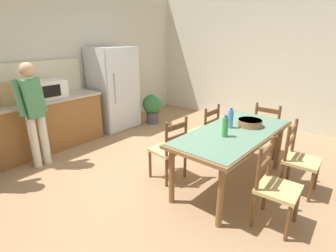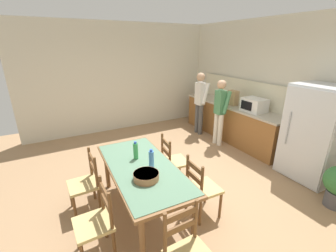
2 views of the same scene
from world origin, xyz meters
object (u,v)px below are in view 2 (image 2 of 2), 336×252
object	(u,v)px
serving_bowl	(146,176)
chair_side_far_left	(173,161)
bottle_off_centre	(151,159)
chair_side_near_right	(96,222)
chair_side_far_right	(202,188)
paper_bag	(233,98)
refrigerator	(314,134)
person_at_sink	(200,100)
person_at_counter	(220,109)
microwave	(254,105)
chair_side_near_left	(86,183)
bottle_near_centre	(136,151)
dining_table	(142,171)

from	to	relation	value
serving_bowl	chair_side_far_left	size ratio (longest dim) A/B	0.35
bottle_off_centre	chair_side_near_right	world-z (taller)	bottle_off_centre
serving_bowl	chair_side_far_right	xyz separation A→B (m)	(0.12, 0.78, -0.37)
paper_bag	chair_side_far_left	xyz separation A→B (m)	(1.08, -2.32, -0.64)
serving_bowl	chair_side_far_left	world-z (taller)	chair_side_far_left
chair_side_far_right	refrigerator	bearing A→B (deg)	-90.69
person_at_sink	person_at_counter	distance (m)	0.83
microwave	chair_side_far_right	world-z (taller)	microwave
microwave	chair_side_near_left	world-z (taller)	microwave
paper_bag	serving_bowl	bearing A→B (deg)	-59.87
chair_side_near_right	person_at_counter	size ratio (longest dim) A/B	0.58
microwave	chair_side_far_right	bearing A→B (deg)	-61.60
serving_bowl	chair_side_far_right	bearing A→B (deg)	81.51
refrigerator	chair_side_near_right	xyz separation A→B (m)	(-0.16, -3.77, -0.41)
refrigerator	chair_side_near_left	xyz separation A→B (m)	(-1.01, -3.74, -0.41)
chair_side_near_right	refrigerator	bearing A→B (deg)	85.70
microwave	chair_side_near_left	xyz separation A→B (m)	(0.38, -3.76, -0.61)
bottle_off_centre	refrigerator	bearing A→B (deg)	81.04
bottle_near_centre	bottle_off_centre	size ratio (longest dim) A/B	1.00
paper_bag	bottle_near_centre	world-z (taller)	paper_bag
person_at_counter	microwave	bearing A→B (deg)	-45.43
refrigerator	microwave	distance (m)	1.40
microwave	chair_side_near_right	world-z (taller)	microwave
refrigerator	chair_side_far_right	xyz separation A→B (m)	(-0.11, -2.33, -0.41)
refrigerator	serving_bowl	xyz separation A→B (m)	(-0.23, -3.11, -0.04)
serving_bowl	person_at_counter	distance (m)	3.10
dining_table	bottle_off_centre	world-z (taller)	bottle_off_centre
person_at_counter	chair_side_near_right	bearing A→B (deg)	-151.79
microwave	person_at_counter	size ratio (longest dim) A/B	0.32
chair_side_far_right	chair_side_near_left	size ratio (longest dim) A/B	1.00
bottle_near_centre	serving_bowl	bearing A→B (deg)	-8.10
paper_bag	bottle_near_centre	distance (m)	3.29
paper_bag	serving_bowl	xyz separation A→B (m)	(1.81, -3.12, -0.27)
microwave	chair_side_far_right	distance (m)	2.74
bottle_near_centre	person_at_sink	size ratio (longest dim) A/B	0.16
chair_side_near_right	chair_side_near_left	xyz separation A→B (m)	(-0.85, 0.02, 0.00)
paper_bag	person_at_counter	xyz separation A→B (m)	(0.13, -0.51, -0.20)
paper_bag	person_at_sink	bearing A→B (deg)	-144.70
paper_bag	chair_side_near_left	size ratio (longest dim) A/B	0.40
microwave	bottle_near_centre	distance (m)	3.11
chair_side_far_right	chair_side_near_left	world-z (taller)	same
bottle_near_centre	chair_side_far_right	xyz separation A→B (m)	(0.68, 0.70, -0.45)
bottle_near_centre	chair_side_far_right	bearing A→B (deg)	45.81
chair_side_near_right	bottle_off_centre	bearing A→B (deg)	108.12
microwave	person_at_sink	bearing A→B (deg)	-159.76
chair_side_near_left	person_at_sink	bearing A→B (deg)	115.91
chair_side_far_right	person_at_counter	size ratio (longest dim) A/B	0.58
chair_side_near_left	chair_side_far_left	bearing A→B (deg)	86.41
bottle_off_centre	chair_side_near_left	world-z (taller)	bottle_off_centre
bottle_off_centre	person_at_counter	size ratio (longest dim) A/B	0.17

